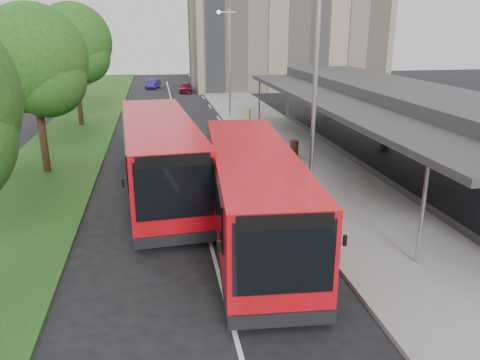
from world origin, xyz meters
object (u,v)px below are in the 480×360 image
(lamp_post_far, at_px, (228,57))
(litter_bin, at_px, (294,148))
(bus_second, at_px, (160,157))
(tree_mid, at_px, (34,66))
(lamp_post_near, at_px, (313,89))
(bollard, at_px, (250,116))
(bus_main, at_px, (253,194))
(tree_far, at_px, (73,47))
(car_near, at_px, (185,87))
(car_far, at_px, (153,84))

(lamp_post_far, relative_size, litter_bin, 9.32)
(bus_second, bearing_deg, tree_mid, 139.39)
(lamp_post_near, relative_size, bollard, 8.00)
(bus_main, xyz_separation_m, bus_second, (-2.99, 5.04, 0.09))
(tree_mid, relative_size, tree_far, 0.93)
(bus_second, bearing_deg, bollard, 60.95)
(lamp_post_far, bearing_deg, bollard, -66.80)
(bus_main, bearing_deg, lamp_post_near, 42.91)
(lamp_post_near, xyz_separation_m, bus_second, (-5.62, 2.94, -3.05))
(bollard, bearing_deg, tree_mid, -140.07)
(tree_mid, bearing_deg, bus_second, -36.73)
(litter_bin, xyz_separation_m, car_near, (-3.99, 28.72, -0.02))
(lamp_post_far, bearing_deg, car_near, 98.22)
(tree_far, relative_size, car_near, 2.63)
(car_near, height_order, car_far, car_near)
(lamp_post_far, distance_m, car_far, 21.85)
(bus_main, relative_size, bollard, 11.01)
(lamp_post_near, relative_size, car_far, 2.52)
(litter_bin, height_order, car_far, car_far)
(tree_far, bearing_deg, lamp_post_near, -59.71)
(litter_bin, bearing_deg, lamp_post_far, 97.50)
(tree_mid, bearing_deg, car_near, 73.21)
(bollard, bearing_deg, bus_main, -100.99)
(bus_main, xyz_separation_m, bollard, (3.77, 19.42, -0.92))
(lamp_post_far, relative_size, bus_main, 0.73)
(tree_far, bearing_deg, lamp_post_far, 4.87)
(lamp_post_near, relative_size, bus_main, 0.73)
(bus_main, height_order, litter_bin, bus_main)
(bus_main, bearing_deg, tree_mid, 137.22)
(car_near, distance_m, car_far, 5.67)
(bollard, relative_size, car_far, 0.32)
(tree_far, bearing_deg, bollard, -8.00)
(bus_second, distance_m, litter_bin, 8.63)
(lamp_post_far, relative_size, bollard, 8.00)
(tree_far, relative_size, car_far, 2.71)
(lamp_post_near, height_order, bollard, lamp_post_near)
(bus_main, distance_m, bollard, 19.81)
(car_far, bearing_deg, bollard, -58.79)
(lamp_post_near, bearing_deg, litter_bin, 77.54)
(litter_bin, xyz_separation_m, bollard, (-0.50, 9.86, 0.07))
(lamp_post_near, bearing_deg, bus_main, -141.41)
(bus_main, distance_m, bus_second, 5.86)
(lamp_post_far, bearing_deg, bus_main, -96.78)
(lamp_post_near, relative_size, litter_bin, 9.32)
(tree_far, height_order, car_near, tree_far)
(lamp_post_near, bearing_deg, lamp_post_far, 90.00)
(bus_main, xyz_separation_m, litter_bin, (4.28, 9.56, -0.99))
(bollard, distance_m, car_near, 19.18)
(lamp_post_near, xyz_separation_m, car_near, (-2.34, 36.19, -4.16))
(litter_bin, bearing_deg, car_far, 102.79)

